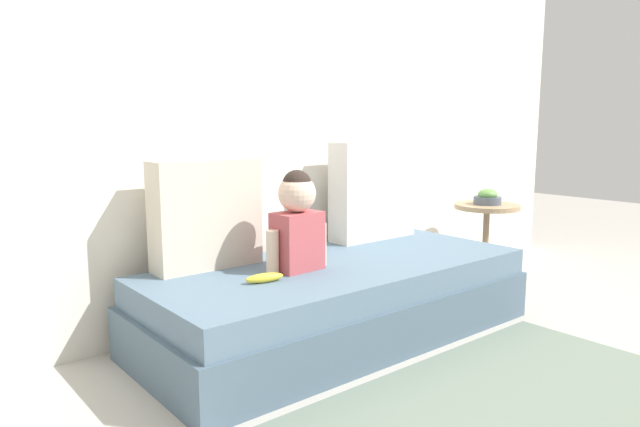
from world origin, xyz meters
TOP-DOWN VIEW (x-y plane):
  - ground_plane at (0.00, 0.00)m, footprint 12.00×12.00m
  - back_wall at (0.00, 0.55)m, footprint 5.14×0.10m
  - couch at (0.00, 0.00)m, footprint 1.94×0.83m
  - throw_pillow_left at (-0.53, 0.32)m, footprint 0.51×0.16m
  - throw_pillow_right at (0.53, 0.32)m, footprint 0.54×0.16m
  - toddler at (-0.24, 0.02)m, footprint 0.33×0.17m
  - banana at (-0.47, -0.06)m, footprint 0.18×0.08m
  - side_table at (1.41, 0.15)m, footprint 0.42×0.42m
  - fruit_bowl at (1.41, 0.15)m, footprint 0.18×0.18m
  - floor_rug at (0.00, -0.97)m, footprint 1.75×1.00m

SIDE VIEW (x-z plane):
  - ground_plane at x=0.00m, z-range 0.00..0.00m
  - floor_rug at x=0.00m, z-range 0.00..0.01m
  - couch at x=0.00m, z-range 0.00..0.36m
  - banana at x=-0.47m, z-range 0.37..0.41m
  - side_table at x=1.41m, z-range 0.14..0.64m
  - fruit_bowl at x=1.41m, z-range 0.50..0.60m
  - toddler at x=-0.24m, z-range 0.37..0.83m
  - throw_pillow_left at x=-0.53m, z-range 0.37..0.87m
  - throw_pillow_right at x=0.53m, z-range 0.37..0.92m
  - back_wall at x=0.00m, z-range 0.00..2.41m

